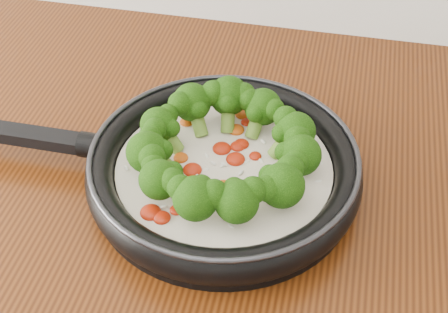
# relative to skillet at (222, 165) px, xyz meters

# --- Properties ---
(skillet) EXTENTS (0.52, 0.33, 0.10)m
(skillet) POSITION_rel_skillet_xyz_m (0.00, 0.00, 0.00)
(skillet) COLOR black
(skillet) RESTS_ON counter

